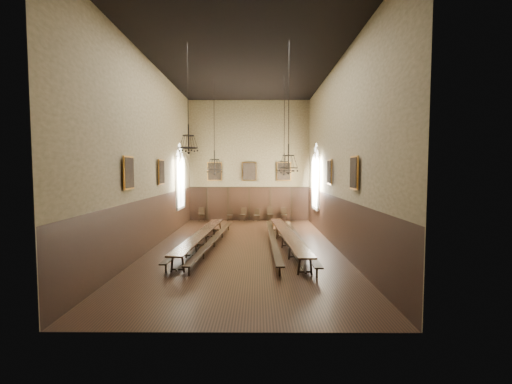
{
  "coord_description": "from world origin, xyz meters",
  "views": [
    {
      "loc": [
        0.64,
        -16.79,
        3.81
      ],
      "look_at": [
        0.55,
        1.5,
        2.63
      ],
      "focal_mm": 24.0,
      "sensor_mm": 36.0,
      "label": 1
    }
  ],
  "objects_px": {
    "chair_0": "(202,217)",
    "chair_6": "(284,217)",
    "bench_left_outer": "(194,241)",
    "bench_right_outer": "(298,241)",
    "table_right": "(287,240)",
    "chair_2": "(230,217)",
    "chandelier_back_right": "(284,163)",
    "chair_5": "(270,217)",
    "chandelier_front_right": "(288,158)",
    "bench_right_inner": "(273,240)",
    "chair_3": "(243,217)",
    "chandelier_back_left": "(214,163)",
    "chandelier_front_left": "(189,140)",
    "bench_left_inner": "(214,241)",
    "chair_4": "(256,217)",
    "table_left": "(202,240)"
  },
  "relations": [
    {
      "from": "bench_left_outer",
      "to": "bench_right_outer",
      "type": "distance_m",
      "value": 5.18
    },
    {
      "from": "chair_0",
      "to": "chandelier_front_right",
      "type": "xyz_separation_m",
      "value": [
        5.44,
        -11.35,
        3.97
      ]
    },
    {
      "from": "chair_6",
      "to": "bench_left_inner",
      "type": "bearing_deg",
      "value": -113.41
    },
    {
      "from": "chair_3",
      "to": "bench_right_outer",
      "type": "bearing_deg",
      "value": -51.15
    },
    {
      "from": "chandelier_back_left",
      "to": "table_right",
      "type": "bearing_deg",
      "value": -35.16
    },
    {
      "from": "bench_left_inner",
      "to": "chair_4",
      "type": "height_order",
      "value": "chair_4"
    },
    {
      "from": "chair_3",
      "to": "chandelier_back_left",
      "type": "relative_size",
      "value": 0.19
    },
    {
      "from": "bench_left_inner",
      "to": "chair_6",
      "type": "xyz_separation_m",
      "value": [
        4.11,
        8.56,
        0.01
      ]
    },
    {
      "from": "bench_left_outer",
      "to": "bench_left_inner",
      "type": "height_order",
      "value": "bench_left_inner"
    },
    {
      "from": "chair_0",
      "to": "chandelier_back_right",
      "type": "height_order",
      "value": "chandelier_back_right"
    },
    {
      "from": "bench_right_outer",
      "to": "chair_5",
      "type": "relative_size",
      "value": 10.07
    },
    {
      "from": "chair_0",
      "to": "chair_6",
      "type": "relative_size",
      "value": 1.03
    },
    {
      "from": "table_left",
      "to": "table_right",
      "type": "relative_size",
      "value": 0.97
    },
    {
      "from": "bench_left_inner",
      "to": "chandelier_back_right",
      "type": "xyz_separation_m",
      "value": [
        3.64,
        2.5,
        3.89
      ]
    },
    {
      "from": "chandelier_back_left",
      "to": "chair_3",
      "type": "bearing_deg",
      "value": 77.82
    },
    {
      "from": "chair_2",
      "to": "chandelier_front_left",
      "type": "bearing_deg",
      "value": -94.07
    },
    {
      "from": "bench_right_inner",
      "to": "chair_3",
      "type": "xyz_separation_m",
      "value": [
        -1.86,
        8.51,
        -0.0
      ]
    },
    {
      "from": "bench_right_inner",
      "to": "chair_5",
      "type": "relative_size",
      "value": 10.17
    },
    {
      "from": "chair_2",
      "to": "chandelier_front_left",
      "type": "height_order",
      "value": "chandelier_front_left"
    },
    {
      "from": "bench_right_outer",
      "to": "chandelier_front_right",
      "type": "xyz_separation_m",
      "value": [
        -0.75,
        -2.69,
        3.98
      ]
    },
    {
      "from": "bench_left_outer",
      "to": "bench_right_inner",
      "type": "bearing_deg",
      "value": 1.5
    },
    {
      "from": "chandelier_front_left",
      "to": "chandelier_front_right",
      "type": "relative_size",
      "value": 0.84
    },
    {
      "from": "bench_right_inner",
      "to": "table_left",
      "type": "bearing_deg",
      "value": -176.62
    },
    {
      "from": "table_right",
      "to": "chair_3",
      "type": "bearing_deg",
      "value": 106.02
    },
    {
      "from": "bench_left_inner",
      "to": "chandelier_front_left",
      "type": "relative_size",
      "value": 2.28
    },
    {
      "from": "chair_5",
      "to": "chair_6",
      "type": "xyz_separation_m",
      "value": [
        1.0,
        -0.11,
        -0.01
      ]
    },
    {
      "from": "table_left",
      "to": "chair_3",
      "type": "xyz_separation_m",
      "value": [
        1.64,
        8.72,
        -0.07
      ]
    },
    {
      "from": "bench_right_outer",
      "to": "chandelier_front_right",
      "type": "height_order",
      "value": "chandelier_front_right"
    },
    {
      "from": "bench_left_inner",
      "to": "chair_0",
      "type": "height_order",
      "value": "chair_0"
    },
    {
      "from": "chair_6",
      "to": "chandelier_front_right",
      "type": "xyz_separation_m",
      "value": [
        -0.7,
        -11.26,
        3.98
      ]
    },
    {
      "from": "chair_6",
      "to": "table_right",
      "type": "bearing_deg",
      "value": -91.15
    },
    {
      "from": "chair_2",
      "to": "chandelier_back_right",
      "type": "height_order",
      "value": "chandelier_back_right"
    },
    {
      "from": "chair_3",
      "to": "chair_0",
      "type": "bearing_deg",
      "value": -159.77
    },
    {
      "from": "chair_5",
      "to": "chandelier_front_right",
      "type": "height_order",
      "value": "chandelier_front_right"
    },
    {
      "from": "bench_left_outer",
      "to": "chair_0",
      "type": "bearing_deg",
      "value": 96.8
    },
    {
      "from": "chandelier_back_left",
      "to": "chandelier_back_right",
      "type": "relative_size",
      "value": 0.99
    },
    {
      "from": "bench_right_inner",
      "to": "chair_2",
      "type": "height_order",
      "value": "chair_2"
    },
    {
      "from": "chair_4",
      "to": "table_left",
      "type": "bearing_deg",
      "value": -87.85
    },
    {
      "from": "chair_5",
      "to": "chandelier_back_right",
      "type": "xyz_separation_m",
      "value": [
        0.52,
        -6.17,
        3.86
      ]
    },
    {
      "from": "bench_left_inner",
      "to": "chair_4",
      "type": "xyz_separation_m",
      "value": [
        2.07,
        8.62,
        -0.01
      ]
    },
    {
      "from": "bench_left_inner",
      "to": "chair_5",
      "type": "distance_m",
      "value": 9.21
    },
    {
      "from": "table_right",
      "to": "bench_left_inner",
      "type": "xyz_separation_m",
      "value": [
        -3.59,
        0.16,
        -0.09
      ]
    },
    {
      "from": "chandelier_back_left",
      "to": "chandelier_front_left",
      "type": "relative_size",
      "value": 1.21
    },
    {
      "from": "chair_2",
      "to": "bench_right_outer",
      "type": "bearing_deg",
      "value": -64.64
    },
    {
      "from": "bench_right_inner",
      "to": "chair_6",
      "type": "distance_m",
      "value": 8.46
    },
    {
      "from": "bench_left_inner",
      "to": "bench_right_outer",
      "type": "height_order",
      "value": "bench_right_outer"
    },
    {
      "from": "bench_right_outer",
      "to": "chair_0",
      "type": "distance_m",
      "value": 10.64
    },
    {
      "from": "bench_left_inner",
      "to": "bench_right_outer",
      "type": "bearing_deg",
      "value": -0.09
    },
    {
      "from": "bench_left_outer",
      "to": "bench_left_inner",
      "type": "xyz_separation_m",
      "value": [
        1.01,
        -0.09,
        0.02
      ]
    },
    {
      "from": "chair_0",
      "to": "chandelier_front_right",
      "type": "height_order",
      "value": "chandelier_front_right"
    }
  ]
}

